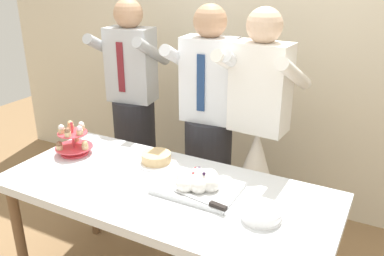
% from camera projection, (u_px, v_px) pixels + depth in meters
% --- Properties ---
extents(rear_wall, '(5.20, 0.10, 2.90)m').
position_uv_depth(rear_wall, '(262.00, 25.00, 3.09)').
color(rear_wall, beige).
rests_on(rear_wall, ground_plane).
extents(dessert_table, '(1.80, 0.80, 0.78)m').
position_uv_depth(dessert_table, '(165.00, 199.00, 2.19)').
color(dessert_table, silver).
rests_on(dessert_table, ground_plane).
extents(cupcake_stand, '(0.23, 0.23, 0.21)m').
position_uv_depth(cupcake_stand, '(73.00, 140.00, 2.51)').
color(cupcake_stand, '#D83F4C').
rests_on(cupcake_stand, dessert_table).
extents(main_cake_tray, '(0.43, 0.31, 0.12)m').
position_uv_depth(main_cake_tray, '(198.00, 183.00, 2.12)').
color(main_cake_tray, silver).
rests_on(main_cake_tray, dessert_table).
extents(plate_stack, '(0.19, 0.19, 0.05)m').
position_uv_depth(plate_stack, '(262.00, 214.00, 1.88)').
color(plate_stack, white).
rests_on(plate_stack, dessert_table).
extents(round_cake, '(0.24, 0.24, 0.06)m').
position_uv_depth(round_cake, '(156.00, 159.00, 2.41)').
color(round_cake, white).
rests_on(round_cake, dessert_table).
extents(person_groom, '(0.49, 0.52, 1.66)m').
position_uv_depth(person_groom, '(208.00, 143.00, 2.77)').
color(person_groom, '#232328').
rests_on(person_groom, ground_plane).
extents(person_bride, '(0.56, 0.56, 1.66)m').
position_uv_depth(person_bride, '(255.00, 178.00, 2.65)').
color(person_bride, white).
rests_on(person_bride, ground_plane).
extents(person_guest, '(0.52, 0.54, 1.66)m').
position_uv_depth(person_guest, '(134.00, 121.00, 3.16)').
color(person_guest, '#232328').
rests_on(person_guest, ground_plane).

